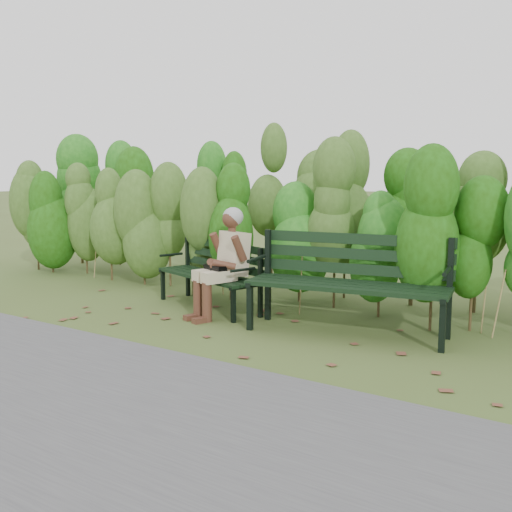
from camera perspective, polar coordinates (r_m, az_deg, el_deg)
The scene contains 7 objects.
ground at distance 6.32m, azimuth -1.77°, elevation -7.13°, with size 80.00×80.00×0.00m, color #495A28.
footpath at distance 4.78m, azimuth -17.62°, elevation -12.54°, with size 60.00×2.50×0.01m, color #474749.
hedge_band at distance 7.69m, azimuth 6.28°, elevation 5.08°, with size 11.04×1.67×2.42m.
leaf_litter at distance 6.07m, azimuth 0.21°, elevation -7.74°, with size 5.79×2.16×0.01m.
bench_left at distance 7.31m, azimuth -4.03°, elevation -1.25°, with size 1.68×0.98×0.80m.
bench_right at distance 6.22m, azimuth 8.93°, elevation -1.81°, with size 2.11×1.00×1.02m.
seated_woman at distance 6.81m, azimuth -3.02°, elevation -0.04°, with size 0.56×0.80×1.25m.
Camera 1 is at (3.54, -4.96, 1.67)m, focal length 42.00 mm.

